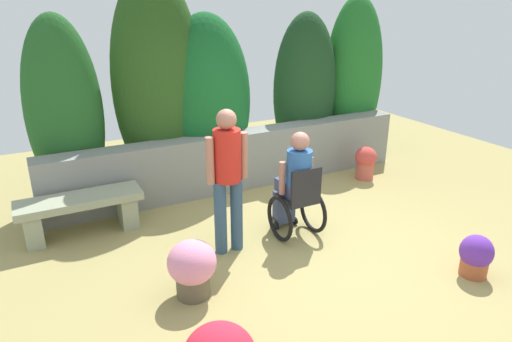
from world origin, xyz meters
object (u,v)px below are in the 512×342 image
object	(u,v)px
stone_bench	(81,209)
person_in_wheelchair	(296,188)
flower_pot_terracotta_by_wall	(192,267)
flower_pot_purple_near	(476,256)
person_standing_companion	(228,173)
flower_pot_small_foreground	(365,162)

from	to	relation	value
stone_bench	person_in_wheelchair	size ratio (longest dim) A/B	1.10
flower_pot_terracotta_by_wall	stone_bench	bearing A→B (deg)	112.86
person_in_wheelchair	flower_pot_purple_near	distance (m)	2.07
stone_bench	person_in_wheelchair	distance (m)	2.65
person_standing_companion	flower_pot_small_foreground	size ratio (longest dim) A/B	3.14
flower_pot_purple_near	flower_pot_terracotta_by_wall	xyz separation A→B (m)	(-2.75, 1.03, 0.09)
flower_pot_terracotta_by_wall	flower_pot_purple_near	bearing A→B (deg)	-20.59
stone_bench	flower_pot_purple_near	size ratio (longest dim) A/B	3.18
person_standing_companion	flower_pot_purple_near	world-z (taller)	person_standing_companion
stone_bench	person_in_wheelchair	world-z (taller)	person_in_wheelchair
person_standing_companion	flower_pot_small_foreground	world-z (taller)	person_standing_companion
flower_pot_purple_near	person_standing_companion	bearing A→B (deg)	141.40
stone_bench	flower_pot_small_foreground	size ratio (longest dim) A/B	2.74
stone_bench	flower_pot_terracotta_by_wall	distance (m)	1.99
person_in_wheelchair	flower_pot_terracotta_by_wall	xyz separation A→B (m)	(-1.55, -0.60, -0.30)
flower_pot_purple_near	stone_bench	bearing A→B (deg)	140.90
stone_bench	person_standing_companion	world-z (taller)	person_standing_companion
person_in_wheelchair	flower_pot_terracotta_by_wall	world-z (taller)	person_in_wheelchair
person_standing_companion	flower_pot_purple_near	size ratio (longest dim) A/B	3.64
person_standing_companion	flower_pot_terracotta_by_wall	world-z (taller)	person_standing_companion
person_in_wheelchair	person_standing_companion	xyz separation A→B (m)	(-0.88, 0.02, 0.34)
person_standing_companion	person_in_wheelchair	bearing A→B (deg)	-1.79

